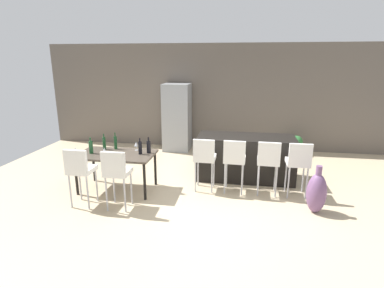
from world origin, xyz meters
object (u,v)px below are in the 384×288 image
(wine_glass_near, at_px, (104,150))
(refrigerator, at_px, (177,117))
(dining_chair_far, at_px, (116,170))
(wine_glass_far, at_px, (136,144))
(wine_bottle_right, at_px, (104,143))
(wine_bottle_left, at_px, (91,147))
(bar_chair_far, at_px, (298,161))
(dining_chair_near, at_px, (80,168))
(wine_bottle_end, at_px, (140,148))
(bar_chair_right, at_px, (268,159))
(wine_bottle_corner, at_px, (149,147))
(floor_vase, at_px, (316,193))
(potted_plant, at_px, (296,144))
(dining_table, at_px, (116,157))
(bar_chair_left, at_px, (205,156))
(wine_bottle_inner, at_px, (116,143))
(bar_chair_middle, at_px, (234,158))
(kitchen_island, at_px, (245,157))

(wine_glass_near, relative_size, refrigerator, 0.09)
(dining_chair_far, bearing_deg, wine_glass_far, 90.84)
(wine_bottle_right, xyz_separation_m, refrigerator, (0.91, 2.69, 0.05))
(wine_bottle_left, bearing_deg, wine_bottle_right, 66.80)
(bar_chair_far, bearing_deg, refrigerator, 136.28)
(dining_chair_near, xyz_separation_m, wine_bottle_end, (0.80, 0.82, 0.17))
(dining_chair_far, bearing_deg, wine_bottle_right, 123.30)
(dining_chair_far, bearing_deg, wine_glass_near, 129.06)
(bar_chair_right, height_order, wine_bottle_end, same)
(wine_bottle_corner, xyz_separation_m, wine_glass_far, (-0.30, 0.14, 0.00))
(bar_chair_far, xyz_separation_m, wine_bottle_right, (-3.74, 0.01, 0.17))
(wine_bottle_right, relative_size, floor_vase, 0.39)
(wine_bottle_right, relative_size, wine_glass_far, 1.82)
(wine_glass_near, relative_size, potted_plant, 0.33)
(wine_bottle_corner, bearing_deg, refrigerator, 90.84)
(bar_chair_far, distance_m, dining_table, 3.40)
(wine_glass_near, bearing_deg, potted_plant, 38.60)
(wine_bottle_right, distance_m, floor_vase, 4.04)
(bar_chair_left, bearing_deg, wine_bottle_inner, 178.26)
(wine_glass_far, height_order, refrigerator, refrigerator)
(bar_chair_middle, distance_m, wine_bottle_inner, 2.37)
(bar_chair_far, relative_size, floor_vase, 1.28)
(wine_bottle_inner, bearing_deg, dining_chair_far, -67.10)
(kitchen_island, height_order, potted_plant, kitchen_island)
(wine_bottle_corner, xyz_separation_m, potted_plant, (3.19, 2.79, -0.56))
(wine_bottle_left, xyz_separation_m, potted_plant, (4.27, 2.98, -0.57))
(bar_chair_left, xyz_separation_m, wine_bottle_corner, (-1.07, -0.10, 0.16))
(floor_vase, bearing_deg, dining_chair_near, -173.83)
(bar_chair_middle, relative_size, dining_chair_far, 1.00)
(bar_chair_far, height_order, floor_vase, bar_chair_far)
(bar_chair_right, height_order, wine_bottle_inner, wine_bottle_inner)
(bar_chair_right, bearing_deg, wine_bottle_left, -174.98)
(wine_bottle_end, bearing_deg, refrigerator, 88.08)
(wine_glass_far, bearing_deg, bar_chair_right, -0.91)
(bar_chair_right, xyz_separation_m, wine_bottle_inner, (-2.98, 0.05, 0.18))
(kitchen_island, relative_size, potted_plant, 3.82)
(bar_chair_right, distance_m, dining_chair_near, 3.34)
(bar_chair_right, xyz_separation_m, dining_chair_near, (-3.19, -1.01, 0.00))
(dining_chair_near, distance_m, wine_bottle_left, 0.75)
(potted_plant, bearing_deg, wine_glass_near, -141.40)
(bar_chair_far, distance_m, wine_bottle_corner, 2.79)
(wine_bottle_left, bearing_deg, bar_chair_middle, 6.16)
(bar_chair_middle, relative_size, wine_bottle_right, 3.32)
(bar_chair_left, relative_size, wine_bottle_inner, 3.10)
(wine_bottle_left, bearing_deg, bar_chair_far, 4.33)
(wine_bottle_inner, distance_m, wine_glass_far, 0.43)
(wine_glass_far, bearing_deg, wine_bottle_left, -156.96)
(kitchen_island, height_order, wine_glass_near, kitchen_island)
(kitchen_island, height_order, bar_chair_left, bar_chair_left)
(wine_bottle_corner, relative_size, wine_glass_near, 1.79)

